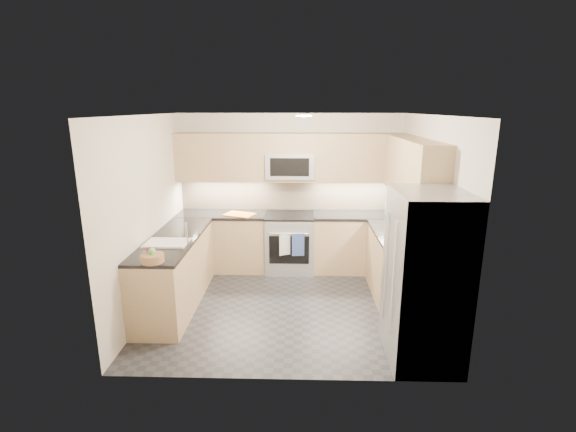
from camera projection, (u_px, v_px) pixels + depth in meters
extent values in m
cube|color=#242328|center=(287.00, 305.00, 5.64)|extent=(3.60, 3.20, 0.00)
cube|color=beige|center=(287.00, 115.00, 5.01)|extent=(3.60, 3.20, 0.02)
cube|color=beige|center=(290.00, 191.00, 6.87)|extent=(3.60, 0.02, 2.50)
cube|color=beige|center=(282.00, 260.00, 3.78)|extent=(3.60, 0.02, 2.50)
cube|color=beige|center=(148.00, 214.00, 5.38)|extent=(0.02, 3.20, 2.50)
cube|color=beige|center=(429.00, 216.00, 5.28)|extent=(0.02, 3.20, 2.50)
cube|color=tan|center=(223.00, 242.00, 6.82)|extent=(1.42, 0.60, 0.90)
cube|color=tan|center=(357.00, 243.00, 6.76)|extent=(1.42, 0.60, 0.90)
cube|color=tan|center=(398.00, 271.00, 5.63)|extent=(0.60, 1.70, 0.90)
cube|color=tan|center=(175.00, 272.00, 5.57)|extent=(0.60, 2.00, 0.90)
cube|color=black|center=(222.00, 214.00, 6.70)|extent=(1.42, 0.63, 0.04)
cube|color=black|center=(358.00, 215.00, 6.64)|extent=(1.42, 0.63, 0.04)
cube|color=black|center=(401.00, 237.00, 5.51)|extent=(0.63, 1.70, 0.04)
cube|color=black|center=(173.00, 239.00, 5.45)|extent=(0.63, 2.00, 0.04)
cube|color=tan|center=(290.00, 157.00, 6.56)|extent=(3.60, 0.35, 0.75)
cube|color=tan|center=(413.00, 168.00, 5.40)|extent=(0.35, 1.95, 0.75)
cube|color=tan|center=(290.00, 194.00, 6.88)|extent=(3.60, 0.01, 0.51)
cube|color=tan|center=(419.00, 212.00, 5.73)|extent=(0.01, 2.30, 0.51)
cube|color=#ABADB4|center=(290.00, 243.00, 6.76)|extent=(0.76, 0.65, 0.91)
cube|color=black|center=(290.00, 216.00, 6.64)|extent=(0.76, 0.65, 0.03)
cube|color=black|center=(289.00, 250.00, 6.44)|extent=(0.62, 0.02, 0.45)
cylinder|color=#B2B5BA|center=(289.00, 234.00, 6.36)|extent=(0.60, 0.02, 0.02)
cube|color=#A7A9AF|center=(290.00, 165.00, 6.57)|extent=(0.76, 0.40, 0.40)
cube|color=black|center=(290.00, 167.00, 6.37)|extent=(0.60, 0.01, 0.28)
cube|color=#97999E|center=(425.00, 278.00, 4.26)|extent=(0.70, 0.90, 1.80)
cylinder|color=#B2B5BA|center=(393.00, 280.00, 4.09)|extent=(0.02, 0.02, 1.20)
cylinder|color=#B2B5BA|center=(386.00, 266.00, 4.44)|extent=(0.02, 0.02, 1.20)
cube|color=white|center=(167.00, 248.00, 5.22)|extent=(0.52, 0.38, 0.16)
cylinder|color=silver|center=(187.00, 233.00, 5.16)|extent=(0.03, 0.03, 0.28)
cylinder|color=#659F44|center=(394.00, 209.00, 6.61)|extent=(0.34, 0.34, 0.16)
cube|color=orange|center=(240.00, 214.00, 6.59)|extent=(0.53, 0.45, 0.01)
cylinder|color=#9C6E48|center=(153.00, 258.00, 4.57)|extent=(0.32, 0.32, 0.09)
sphere|color=#B21424|center=(150.00, 250.00, 4.63)|extent=(0.07, 0.07, 0.07)
sphere|color=#56C253|center=(152.00, 251.00, 4.58)|extent=(0.08, 0.08, 0.08)
cube|color=white|center=(285.00, 245.00, 6.38)|extent=(0.17, 0.09, 0.33)
cube|color=navy|center=(298.00, 245.00, 6.38)|extent=(0.19, 0.04, 0.36)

